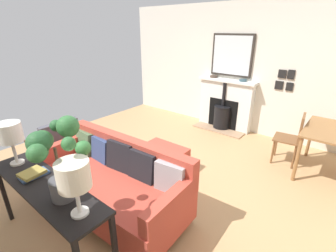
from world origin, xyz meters
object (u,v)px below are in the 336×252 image
(fireplace, at_px, (225,107))
(ottoman, at_px, (161,157))
(table_lamp_near_end, at_px, (10,134))
(book_stack, at_px, (33,174))
(armchair_accent, at_px, (56,141))
(console_table, at_px, (46,192))
(mantel_bowl_far, at_px, (243,80))
(table_lamp_far_end, at_px, (74,176))
(dining_chair_near_fireplace, at_px, (294,135))
(mantel_bowl_near, at_px, (214,76))
(sofa, at_px, (112,182))
(potted_plant, at_px, (55,152))

(fireplace, relative_size, ottoman, 1.75)
(table_lamp_near_end, relative_size, book_stack, 1.81)
(armchair_accent, relative_size, console_table, 0.51)
(mantel_bowl_far, distance_m, book_stack, 4.11)
(table_lamp_far_end, bearing_deg, book_stack, -89.99)
(ottoman, bearing_deg, table_lamp_near_end, -16.19)
(console_table, relative_size, dining_chair_near_fireplace, 1.84)
(ottoman, relative_size, dining_chair_near_fireplace, 0.83)
(mantel_bowl_near, relative_size, sofa, 0.08)
(mantel_bowl_near, distance_m, ottoman, 2.50)
(armchair_accent, relative_size, book_stack, 3.14)
(table_lamp_far_end, bearing_deg, fireplace, -169.60)
(mantel_bowl_near, distance_m, sofa, 3.43)
(sofa, relative_size, armchair_accent, 2.50)
(mantel_bowl_far, height_order, potted_plant, potted_plant)
(table_lamp_far_end, xyz_separation_m, dining_chair_near_fireplace, (-3.30, 0.85, -0.59))
(console_table, distance_m, book_stack, 0.25)
(fireplace, height_order, armchair_accent, fireplace)
(armchair_accent, bearing_deg, fireplace, 157.50)
(ottoman, height_order, table_lamp_far_end, table_lamp_far_end)
(table_lamp_near_end, bearing_deg, ottoman, 163.81)
(mantel_bowl_near, bearing_deg, table_lamp_near_end, -1.77)
(table_lamp_far_end, height_order, book_stack, table_lamp_far_end)
(armchair_accent, xyz_separation_m, console_table, (0.84, 1.47, 0.21))
(mantel_bowl_near, bearing_deg, dining_chair_near_fireplace, 68.14)
(console_table, relative_size, book_stack, 6.19)
(sofa, height_order, console_table, sofa)
(mantel_bowl_near, xyz_separation_m, mantel_bowl_far, (-0.00, 0.68, -0.00))
(table_lamp_near_end, bearing_deg, dining_chair_near_fireplace, 147.99)
(console_table, xyz_separation_m, table_lamp_near_end, (0.00, -0.60, 0.44))
(console_table, height_order, dining_chair_near_fireplace, dining_chair_near_fireplace)
(fireplace, bearing_deg, book_stack, -1.19)
(fireplace, distance_m, sofa, 3.29)
(mantel_bowl_near, height_order, console_table, mantel_bowl_near)
(sofa, height_order, table_lamp_far_end, table_lamp_far_end)
(armchair_accent, height_order, dining_chair_near_fireplace, dining_chair_near_fireplace)
(ottoman, relative_size, table_lamp_far_end, 1.55)
(sofa, bearing_deg, potted_plant, 23.08)
(console_table, distance_m, dining_chair_near_fireplace, 3.61)
(mantel_bowl_near, bearing_deg, table_lamp_far_end, 14.89)
(fireplace, height_order, table_lamp_near_end, table_lamp_near_end)
(dining_chair_near_fireplace, bearing_deg, book_stack, -27.02)
(sofa, xyz_separation_m, dining_chair_near_fireplace, (-2.53, 1.46, 0.15))
(sofa, xyz_separation_m, ottoman, (-1.02, -0.08, -0.14))
(console_table, bearing_deg, mantel_bowl_near, -173.30)
(armchair_accent, xyz_separation_m, table_lamp_near_end, (0.84, 0.87, 0.65))
(sofa, height_order, potted_plant, potted_plant)
(mantel_bowl_near, distance_m, armchair_accent, 3.45)
(fireplace, distance_m, ottoman, 2.28)
(console_table, distance_m, potted_plant, 0.62)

